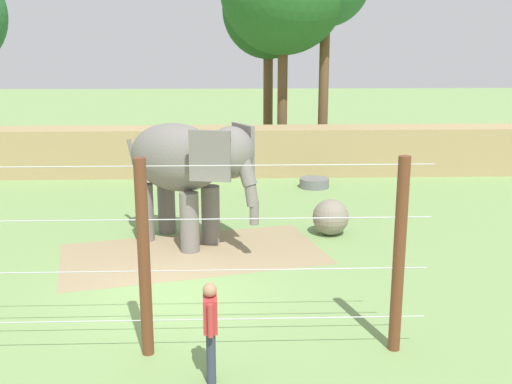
{
  "coord_description": "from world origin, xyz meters",
  "views": [
    {
      "loc": [
        1.38,
        -12.4,
        5.28
      ],
      "look_at": [
        1.94,
        3.32,
        1.4
      ],
      "focal_mm": 42.69,
      "sensor_mm": 36.0,
      "label": 1
    }
  ],
  "objects_px": {
    "enrichment_ball": "(331,217)",
    "elephant": "(186,164)",
    "zookeeper": "(211,328)",
    "water_tub": "(314,183)"
  },
  "relations": [
    {
      "from": "enrichment_ball",
      "to": "elephant",
      "type": "bearing_deg",
      "value": -170.55
    },
    {
      "from": "enrichment_ball",
      "to": "zookeeper",
      "type": "bearing_deg",
      "value": -112.22
    },
    {
      "from": "water_tub",
      "to": "zookeeper",
      "type": "bearing_deg",
      "value": -104.24
    },
    {
      "from": "enrichment_ball",
      "to": "water_tub",
      "type": "height_order",
      "value": "enrichment_ball"
    },
    {
      "from": "zookeeper",
      "to": "water_tub",
      "type": "bearing_deg",
      "value": 75.76
    },
    {
      "from": "elephant",
      "to": "water_tub",
      "type": "xyz_separation_m",
      "value": [
        4.25,
        6.39,
        -2.0
      ]
    },
    {
      "from": "elephant",
      "to": "enrichment_ball",
      "type": "relative_size",
      "value": 3.85
    },
    {
      "from": "elephant",
      "to": "zookeeper",
      "type": "height_order",
      "value": "elephant"
    },
    {
      "from": "elephant",
      "to": "enrichment_ball",
      "type": "xyz_separation_m",
      "value": [
        3.97,
        0.66,
        -1.67
      ]
    },
    {
      "from": "elephant",
      "to": "enrichment_ball",
      "type": "height_order",
      "value": "elephant"
    }
  ]
}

